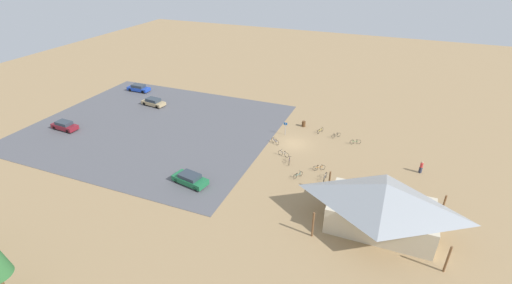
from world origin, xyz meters
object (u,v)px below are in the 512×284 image
at_px(bicycle_blue_edge_south, 275,141).
at_px(lot_sign, 285,127).
at_px(bicycle_orange_back_row, 319,168).
at_px(bicycle_yellow_near_sign, 320,131).
at_px(car_maroon_second_row, 65,126).
at_px(car_tan_end_stall, 153,102).
at_px(bicycle_green_near_porch, 355,142).
at_px(car_green_by_curb, 190,179).
at_px(bicycle_black_lone_east, 336,135).
at_px(visitor_crossing_yard, 421,167).
at_px(bicycle_purple_lone_west, 289,161).
at_px(bicycle_silver_by_bin, 325,177).
at_px(trash_bin, 304,124).
at_px(bicycle_teal_front_row, 298,175).
at_px(bicycle_white_yard_center, 284,154).
at_px(car_blue_aisle_side, 139,88).
at_px(bike_pavilion, 383,204).

bearing_deg(bicycle_blue_edge_south, lot_sign, -99.18).
bearing_deg(bicycle_orange_back_row, bicycle_yellow_near_sign, -77.83).
distance_m(bicycle_yellow_near_sign, car_maroon_second_row, 40.25).
distance_m(bicycle_orange_back_row, car_tan_end_stall, 34.44).
relative_size(lot_sign, car_maroon_second_row, 0.50).
distance_m(bicycle_green_near_porch, bicycle_yellow_near_sign, 5.88).
relative_size(bicycle_green_near_porch, car_green_by_curb, 0.32).
bearing_deg(bicycle_black_lone_east, visitor_crossing_yard, 154.59).
distance_m(bicycle_purple_lone_west, car_tan_end_stall, 30.44).
bearing_deg(bicycle_silver_by_bin, trash_bin, -64.57).
height_order(bicycle_yellow_near_sign, car_tan_end_stall, car_tan_end_stall).
xyz_separation_m(bicycle_purple_lone_west, bicycle_teal_front_row, (-2.03, 2.92, -0.03)).
bearing_deg(car_green_by_curb, bicycle_yellow_near_sign, -120.69).
distance_m(bicycle_green_near_porch, visitor_crossing_yard, 10.02).
xyz_separation_m(trash_bin, bicycle_purple_lone_west, (-1.18, 11.57, -0.07)).
bearing_deg(bicycle_teal_front_row, bicycle_purple_lone_west, -55.19).
bearing_deg(bicycle_white_yard_center, car_tan_end_stall, -16.76).
xyz_separation_m(bicycle_orange_back_row, bicycle_blue_edge_south, (7.66, -4.70, 0.01)).
relative_size(bicycle_green_near_porch, bicycle_blue_edge_south, 1.03).
xyz_separation_m(car_maroon_second_row, car_blue_aisle_side, (0.17, -18.50, -0.01)).
relative_size(trash_bin, bicycle_black_lone_east, 0.69).
bearing_deg(car_maroon_second_row, bicycle_white_yard_center, -171.53).
relative_size(bicycle_green_near_porch, bicycle_yellow_near_sign, 0.89).
height_order(bike_pavilion, car_blue_aisle_side, bike_pavilion).
xyz_separation_m(bicycle_black_lone_east, car_tan_end_stall, (33.24, -0.06, 0.36)).
relative_size(bicycle_purple_lone_west, visitor_crossing_yard, 1.02).
height_order(lot_sign, bicycle_blue_edge_south, lot_sign).
height_order(bike_pavilion, bicycle_orange_back_row, bike_pavilion).
height_order(bicycle_white_yard_center, bicycle_teal_front_row, bicycle_white_yard_center).
relative_size(bicycle_orange_back_row, bicycle_blue_edge_south, 0.99).
bearing_deg(car_blue_aisle_side, visitor_crossing_yard, 168.39).
distance_m(bicycle_yellow_near_sign, car_blue_aisle_side, 38.12).
height_order(bike_pavilion, visitor_crossing_yard, bike_pavilion).
relative_size(lot_sign, visitor_crossing_yard, 1.33).
distance_m(bicycle_white_yard_center, bicycle_silver_by_bin, 7.43).
distance_m(bicycle_black_lone_east, car_blue_aisle_side, 40.78).
bearing_deg(bicycle_white_yard_center, bicycle_orange_back_row, 162.24).
bearing_deg(bicycle_orange_back_row, bicycle_purple_lone_west, -4.15).
relative_size(trash_bin, bicycle_silver_by_bin, 0.51).
relative_size(lot_sign, car_blue_aisle_side, 0.48).
xyz_separation_m(trash_bin, bicycle_blue_edge_south, (2.37, 7.17, -0.06)).
relative_size(bicycle_silver_by_bin, bicycle_yellow_near_sign, 1.05).
distance_m(bicycle_white_yard_center, bicycle_blue_edge_south, 3.75).
bearing_deg(bike_pavilion, lot_sign, -46.55).
distance_m(bicycle_white_yard_center, bicycle_black_lone_east, 10.00).
relative_size(bike_pavilion, bicycle_green_near_porch, 8.16).
xyz_separation_m(bicycle_black_lone_east, visitor_crossing_yard, (-11.90, 5.65, 0.51)).
xyz_separation_m(trash_bin, bicycle_white_yard_center, (0.09, 10.15, -0.07)).
relative_size(bicycle_green_near_porch, visitor_crossing_yard, 0.91).
bearing_deg(car_maroon_second_row, visitor_crossing_yard, -171.56).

